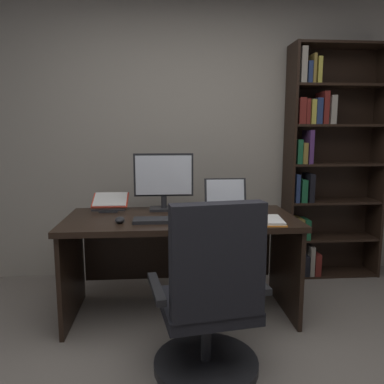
% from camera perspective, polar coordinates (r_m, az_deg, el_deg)
% --- Properties ---
extents(wall_back, '(5.43, 0.12, 2.84)m').
position_cam_1_polar(wall_back, '(3.56, 0.65, 10.34)').
color(wall_back, '#A89E8E').
rests_on(wall_back, ground).
extents(desk, '(1.65, 0.75, 0.74)m').
position_cam_1_polar(desk, '(2.84, -1.79, -7.36)').
color(desk, black).
rests_on(desk, ground).
extents(bookshelf, '(0.87, 0.28, 2.11)m').
position_cam_1_polar(bookshelf, '(3.66, 19.36, 3.86)').
color(bookshelf, black).
rests_on(bookshelf, ground).
extents(office_chair, '(0.66, 0.60, 1.00)m').
position_cam_1_polar(office_chair, '(2.10, 2.86, -16.77)').
color(office_chair, '#232326').
rests_on(office_chair, ground).
extents(monitor, '(0.46, 0.16, 0.44)m').
position_cam_1_polar(monitor, '(2.92, -4.32, 1.55)').
color(monitor, '#232326').
rests_on(monitor, desk).
extents(laptop, '(0.34, 0.28, 0.23)m').
position_cam_1_polar(laptop, '(2.99, 5.36, -1.61)').
color(laptop, '#232326').
rests_on(laptop, desk).
extents(keyboard, '(0.42, 0.15, 0.02)m').
position_cam_1_polar(keyboard, '(2.56, -4.21, -4.27)').
color(keyboard, '#232326').
rests_on(keyboard, desk).
extents(computer_mouse, '(0.06, 0.10, 0.04)m').
position_cam_1_polar(computer_mouse, '(2.58, -10.91, -4.16)').
color(computer_mouse, '#232326').
rests_on(computer_mouse, desk).
extents(reading_stand_with_book, '(0.28, 0.26, 0.12)m').
position_cam_1_polar(reading_stand_with_book, '(3.03, -12.32, -1.47)').
color(reading_stand_with_book, '#232326').
rests_on(reading_stand_with_book, desk).
extents(open_binder, '(0.48, 0.33, 0.02)m').
position_cam_1_polar(open_binder, '(2.58, 8.72, -4.26)').
color(open_binder, orange).
rests_on(open_binder, desk).
extents(notepad, '(0.18, 0.23, 0.01)m').
position_cam_1_polar(notepad, '(2.68, 1.90, -3.83)').
color(notepad, white).
rests_on(notepad, desk).
extents(pen, '(0.14, 0.01, 0.01)m').
position_cam_1_polar(pen, '(2.68, 2.33, -3.63)').
color(pen, maroon).
rests_on(pen, notepad).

